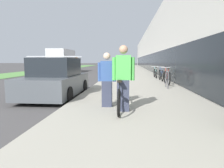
% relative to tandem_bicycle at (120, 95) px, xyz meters
% --- Properties ---
extents(sidewalk_slab, '(4.69, 70.00, 0.14)m').
position_rel_tandem_bicycle_xyz_m(sidewalk_slab, '(0.61, 18.64, -0.44)').
color(sidewalk_slab, '#A39E8E').
rests_on(sidewalk_slab, ground).
extents(storefront_facade, '(10.01, 70.00, 6.43)m').
position_rel_tandem_bicycle_xyz_m(storefront_facade, '(7.99, 26.64, 2.70)').
color(storefront_facade, silver).
rests_on(storefront_facade, ground).
extents(lawn_strip, '(4.18, 70.00, 0.03)m').
position_rel_tandem_bicycle_xyz_m(lawn_strip, '(-12.10, 22.64, -0.50)').
color(lawn_strip, '#5B9347').
rests_on(lawn_strip, ground).
extents(tandem_bicycle, '(0.52, 2.55, 0.86)m').
position_rel_tandem_bicycle_xyz_m(tandem_bicycle, '(0.00, 0.00, 0.00)').
color(tandem_bicycle, black).
rests_on(tandem_bicycle, sidewalk_slab).
extents(person_rider, '(0.60, 0.23, 1.76)m').
position_rel_tandem_bicycle_xyz_m(person_rider, '(0.09, -0.32, 0.51)').
color(person_rider, '#33384C').
rests_on(person_rider, sidewalk_slab).
extents(person_bystander, '(0.54, 0.21, 1.59)m').
position_rel_tandem_bicycle_xyz_m(person_bystander, '(-0.40, 0.14, 0.43)').
color(person_bystander, '#33384C').
rests_on(person_bystander, sidewalk_slab).
extents(bike_rack_hoop, '(0.05, 0.60, 0.84)m').
position_rel_tandem_bicycle_xyz_m(bike_rack_hoop, '(2.13, 4.40, 0.14)').
color(bike_rack_hoop, '#4C4C51').
rests_on(bike_rack_hoop, sidewalk_slab).
extents(cruiser_bike_nearest, '(0.52, 1.79, 0.95)m').
position_rel_tandem_bicycle_xyz_m(cruiser_bike_nearest, '(2.40, 5.91, 0.03)').
color(cruiser_bike_nearest, black).
rests_on(cruiser_bike_nearest, sidewalk_slab).
extents(cruiser_bike_middle, '(0.52, 1.81, 0.93)m').
position_rel_tandem_bicycle_xyz_m(cruiser_bike_middle, '(2.41, 8.03, 0.02)').
color(cruiser_bike_middle, black).
rests_on(cruiser_bike_middle, sidewalk_slab).
extents(cruiser_bike_farthest, '(0.52, 1.84, 0.88)m').
position_rel_tandem_bicycle_xyz_m(cruiser_bike_farthest, '(2.32, 10.35, 0.00)').
color(cruiser_bike_farthest, black).
rests_on(cruiser_bike_farthest, sidewalk_slab).
extents(parked_sedan_curbside, '(1.97, 4.04, 1.67)m').
position_rel_tandem_bicycle_xyz_m(parked_sedan_curbside, '(-2.75, 2.31, 0.20)').
color(parked_sedan_curbside, '#4C5156').
rests_on(parked_sedan_curbside, ground).
extents(moving_truck, '(2.19, 6.55, 2.85)m').
position_rel_tandem_bicycle_xyz_m(moving_truck, '(-8.08, 19.24, 0.93)').
color(moving_truck, orange).
rests_on(moving_truck, ground).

